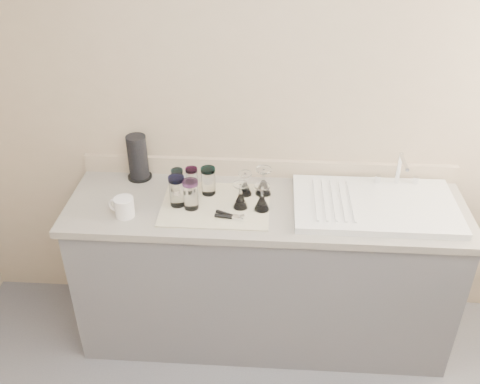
# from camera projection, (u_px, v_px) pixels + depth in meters

# --- Properties ---
(room_envelope) EXTENTS (3.54, 3.50, 2.52)m
(room_envelope) POSITION_uv_depth(u_px,v_px,m) (262.00, 250.00, 1.39)
(room_envelope) COLOR #59585E
(room_envelope) RESTS_ON ground
(counter_unit) EXTENTS (2.06, 0.62, 0.90)m
(counter_unit) POSITION_uv_depth(u_px,v_px,m) (264.00, 271.00, 2.99)
(counter_unit) COLOR #5E5E63
(counter_unit) RESTS_ON ground
(sink_unit) EXTENTS (0.82, 0.50, 0.22)m
(sink_unit) POSITION_uv_depth(u_px,v_px,m) (375.00, 205.00, 2.71)
(sink_unit) COLOR white
(sink_unit) RESTS_ON counter_unit
(dish_towel) EXTENTS (0.55, 0.42, 0.01)m
(dish_towel) POSITION_uv_depth(u_px,v_px,m) (216.00, 205.00, 2.74)
(dish_towel) COLOR silver
(dish_towel) RESTS_ON counter_unit
(tumbler_teal) EXTENTS (0.06, 0.06, 0.12)m
(tumbler_teal) POSITION_uv_depth(u_px,v_px,m) (177.00, 180.00, 2.82)
(tumbler_teal) COLOR white
(tumbler_teal) RESTS_ON dish_towel
(tumbler_cyan) EXTENTS (0.06, 0.06, 0.13)m
(tumbler_cyan) POSITION_uv_depth(u_px,v_px,m) (192.00, 179.00, 2.82)
(tumbler_cyan) COLOR white
(tumbler_cyan) RESTS_ON dish_towel
(tumbler_purple) EXTENTS (0.08, 0.08, 0.15)m
(tumbler_purple) POSITION_uv_depth(u_px,v_px,m) (208.00, 181.00, 2.78)
(tumbler_purple) COLOR white
(tumbler_purple) RESTS_ON dish_towel
(tumbler_magenta) EXTENTS (0.08, 0.08, 0.16)m
(tumbler_magenta) POSITION_uv_depth(u_px,v_px,m) (177.00, 191.00, 2.69)
(tumbler_magenta) COLOR white
(tumbler_magenta) RESTS_ON dish_towel
(tumbler_blue) EXTENTS (0.08, 0.08, 0.16)m
(tumbler_blue) POSITION_uv_depth(u_px,v_px,m) (191.00, 194.00, 2.67)
(tumbler_blue) COLOR white
(tumbler_blue) RESTS_ON dish_towel
(goblet_back_left) EXTENTS (0.07, 0.07, 0.13)m
(goblet_back_left) POSITION_uv_depth(u_px,v_px,m) (245.00, 187.00, 2.80)
(goblet_back_left) COLOR white
(goblet_back_left) RESTS_ON dish_towel
(goblet_back_right) EXTENTS (0.08, 0.08, 0.15)m
(goblet_back_right) POSITION_uv_depth(u_px,v_px,m) (263.00, 185.00, 2.80)
(goblet_back_right) COLOR white
(goblet_back_right) RESTS_ON dish_towel
(goblet_front_left) EXTENTS (0.08, 0.08, 0.14)m
(goblet_front_left) POSITION_uv_depth(u_px,v_px,m) (240.00, 199.00, 2.69)
(goblet_front_left) COLOR white
(goblet_front_left) RESTS_ON dish_towel
(goblet_front_right) EXTENTS (0.08, 0.08, 0.14)m
(goblet_front_right) POSITION_uv_depth(u_px,v_px,m) (262.00, 201.00, 2.67)
(goblet_front_right) COLOR white
(goblet_front_right) RESTS_ON dish_towel
(can_opener) EXTENTS (0.15, 0.09, 0.02)m
(can_opener) POSITION_uv_depth(u_px,v_px,m) (230.00, 216.00, 2.63)
(can_opener) COLOR silver
(can_opener) RESTS_ON dish_towel
(white_mug) EXTENTS (0.15, 0.12, 0.10)m
(white_mug) POSITION_uv_depth(u_px,v_px,m) (124.00, 207.00, 2.64)
(white_mug) COLOR white
(white_mug) RESTS_ON counter_unit
(paper_towel_roll) EXTENTS (0.13, 0.13, 0.25)m
(paper_towel_roll) POSITION_uv_depth(u_px,v_px,m) (138.00, 158.00, 2.91)
(paper_towel_roll) COLOR black
(paper_towel_roll) RESTS_ON counter_unit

